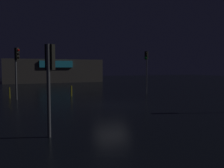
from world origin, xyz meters
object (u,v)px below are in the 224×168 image
object	(u,v)px
traffic_signal_opposite	(146,61)
traffic_signal_cross_right	(17,63)
store_building	(52,71)
traffic_signal_cross_left	(50,71)

from	to	relation	value
traffic_signal_opposite	traffic_signal_cross_right	bearing A→B (deg)	179.40
traffic_signal_opposite	store_building	bearing A→B (deg)	101.38
store_building	traffic_signal_opposite	bearing A→B (deg)	-78.62
store_building	traffic_signal_cross_right	size ratio (longest dim) A/B	4.00
traffic_signal_cross_left	traffic_signal_cross_right	xyz separation A→B (m)	(-0.58, 12.85, 0.49)
store_building	traffic_signal_cross_right	xyz separation A→B (m)	(-7.72, -25.75, 1.02)
store_building	traffic_signal_cross_right	distance (m)	26.91
store_building	traffic_signal_cross_left	xyz separation A→B (m)	(-7.14, -38.60, 0.53)
store_building	traffic_signal_cross_left	size ratio (longest dim) A/B	4.81
traffic_signal_cross_left	traffic_signal_cross_right	bearing A→B (deg)	92.60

